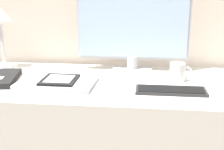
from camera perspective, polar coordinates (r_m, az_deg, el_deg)
name	(u,v)px	position (r m, az deg, el deg)	size (l,w,h in m)	color
monitor	(133,25)	(1.61, 3.89, 9.18)	(0.58, 0.11, 0.46)	#B7B7BC
keyboard	(171,90)	(1.34, 10.70, -2.78)	(0.30, 0.11, 0.01)	#282828
laptop	(57,82)	(1.43, -9.99, -1.33)	(0.35, 0.24, 0.02)	#A3A3A8
ereader	(59,80)	(1.42, -9.59, -0.84)	(0.15, 0.17, 0.01)	black
desk_lamp	(1,25)	(1.75, -19.60, 8.68)	(0.11, 0.11, 0.33)	white
coffee_mug	(178,72)	(1.49, 11.96, 0.51)	(0.11, 0.07, 0.09)	white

